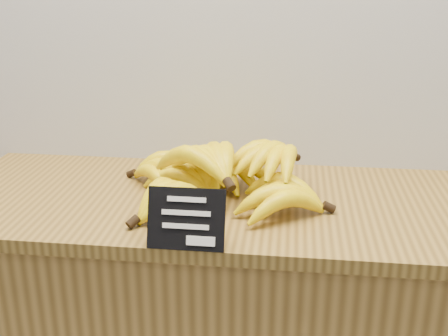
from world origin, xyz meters
TOP-DOWN VIEW (x-y plane):
  - counter_top at (0.18, 2.75)m, footprint 1.33×0.54m
  - chalkboard_sign at (0.14, 2.50)m, footprint 0.15×0.04m
  - banana_pile at (0.16, 2.74)m, footprint 0.50×0.39m

SIDE VIEW (x-z plane):
  - counter_top at x=0.18m, z-range 0.90..0.93m
  - banana_pile at x=0.16m, z-range 0.92..1.05m
  - chalkboard_sign at x=0.14m, z-range 0.93..1.04m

